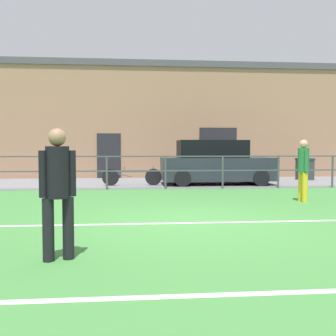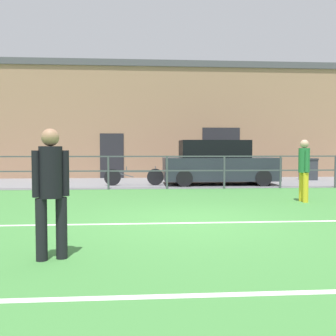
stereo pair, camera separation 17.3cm
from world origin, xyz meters
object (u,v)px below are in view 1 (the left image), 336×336
player_goalkeeper (58,186)px  bicycle_parked_0 (132,177)px  player_striker (303,167)px  trash_bin_0 (305,169)px  spectator_child (52,166)px  parked_car_red (216,164)px

player_goalkeeper → bicycle_parked_0: size_ratio=0.74×
player_goalkeeper → player_striker: (5.39, 4.91, -0.01)m
player_striker → trash_bin_0: player_striker is taller
player_striker → spectator_child: 10.22m
player_striker → player_goalkeeper: bearing=132.6°
player_striker → bicycle_parked_0: player_striker is taller
player_goalkeeper → player_striker: bearing=-157.3°
player_goalkeeper → parked_car_red: 10.67m
player_striker → spectator_child: bearing=49.9°
player_goalkeeper → trash_bin_0: bearing=-145.9°
player_goalkeeper → bicycle_parked_0: player_goalkeeper is taller
player_goalkeeper → trash_bin_0: size_ratio=1.73×
player_goalkeeper → spectator_child: (-2.40, 11.53, -0.27)m
parked_car_red → bicycle_parked_0: (-3.22, -0.27, -0.47)m
spectator_child → trash_bin_0: (10.90, 0.07, -0.16)m
player_striker → bicycle_parked_0: (-4.49, 4.66, -0.58)m
player_goalkeeper → spectator_child: size_ratio=1.46×
spectator_child → parked_car_red: (6.52, -1.68, 0.16)m
trash_bin_0 → parked_car_red: bearing=-158.2°
parked_car_red → trash_bin_0: parked_car_red is taller
bicycle_parked_0 → trash_bin_0: trash_bin_0 is taller
player_goalkeeper → player_striker: size_ratio=1.01×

